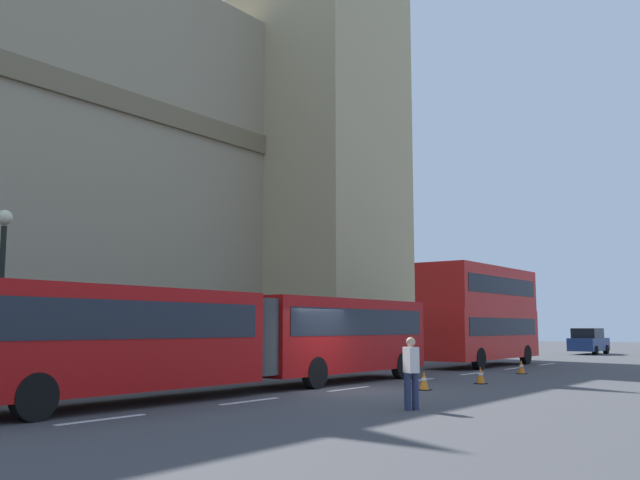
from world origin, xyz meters
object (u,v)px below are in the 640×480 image
at_px(articulated_bus, 242,333).
at_px(pedestrian_near_cones, 411,370).
at_px(traffic_cone_west, 424,381).
at_px(traffic_cone_east, 521,367).
at_px(double_decker_bus, 481,311).
at_px(sedan_lead, 589,341).
at_px(traffic_cone_middle, 481,375).
at_px(street_lamp, 1,287).

distance_m(articulated_bus, pedestrian_near_cones, 6.50).
bearing_deg(articulated_bus, traffic_cone_west, -47.23).
bearing_deg(traffic_cone_east, double_decker_bus, 39.11).
bearing_deg(double_decker_bus, pedestrian_near_cones, -161.13).
relative_size(articulated_bus, sedan_lead, 4.17).
xyz_separation_m(double_decker_bus, traffic_cone_east, (-4.58, -3.73, -2.43)).
bearing_deg(double_decker_bus, traffic_cone_middle, -156.72).
bearing_deg(traffic_cone_west, pedestrian_near_cones, -155.03).
xyz_separation_m(double_decker_bus, traffic_cone_west, (-13.79, -4.12, -2.43)).
height_order(traffic_cone_middle, pedestrian_near_cones, pedestrian_near_cones).
bearing_deg(traffic_cone_middle, street_lamp, 143.85).
height_order(traffic_cone_west, pedestrian_near_cones, pedestrian_near_cones).
height_order(articulated_bus, sedan_lead, articulated_bus).
bearing_deg(pedestrian_near_cones, articulated_bus, 80.81).
xyz_separation_m(double_decker_bus, pedestrian_near_cones, (-18.63, -6.37, -1.80)).
distance_m(street_lamp, pedestrian_near_cones, 11.82).
distance_m(articulated_bus, traffic_cone_middle, 8.58).
distance_m(traffic_cone_west, traffic_cone_middle, 3.38).
bearing_deg(street_lamp, double_decker_bus, -11.21).
distance_m(double_decker_bus, traffic_cone_east, 6.39).
xyz_separation_m(articulated_bus, traffic_cone_middle, (7.17, -4.48, -1.46)).
relative_size(traffic_cone_west, traffic_cone_middle, 1.00).
xyz_separation_m(traffic_cone_west, traffic_cone_middle, (3.36, -0.37, 0.00)).
bearing_deg(sedan_lead, articulated_bus, -179.59).
xyz_separation_m(articulated_bus, pedestrian_near_cones, (-1.03, -6.37, -0.83)).
bearing_deg(traffic_cone_middle, traffic_cone_east, 7.41).
relative_size(traffic_cone_middle, street_lamp, 0.11).
height_order(sedan_lead, traffic_cone_west, sedan_lead).
height_order(double_decker_bus, traffic_cone_west, double_decker_bus).
distance_m(double_decker_bus, street_lamp, 23.18).
distance_m(sedan_lead, traffic_cone_middle, 30.13).
xyz_separation_m(sedan_lead, traffic_cone_middle, (-29.74, -4.75, -0.63)).
xyz_separation_m(traffic_cone_west, street_lamp, (-8.94, 8.62, 2.77)).
xyz_separation_m(street_lamp, pedestrian_near_cones, (4.11, -10.87, -2.14)).
height_order(traffic_cone_middle, traffic_cone_east, same).
bearing_deg(pedestrian_near_cones, traffic_cone_east, 10.65).
bearing_deg(traffic_cone_west, traffic_cone_east, 2.42).
relative_size(sedan_lead, traffic_cone_east, 7.59).
relative_size(articulated_bus, traffic_cone_west, 31.64).
xyz_separation_m(double_decker_bus, sedan_lead, (19.32, 0.26, -1.79)).
xyz_separation_m(double_decker_bus, street_lamp, (-22.73, 4.50, 0.35)).
distance_m(articulated_bus, double_decker_bus, 17.62).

